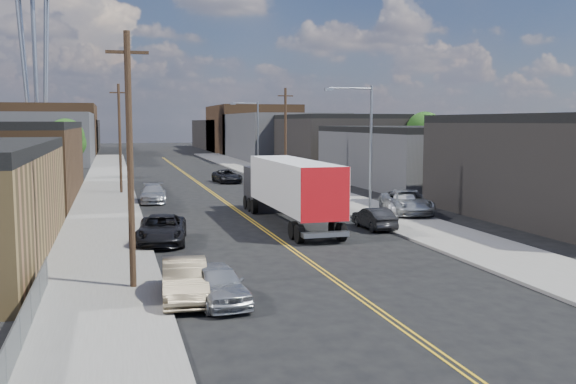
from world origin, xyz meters
TOP-DOWN VIEW (x-y plane):
  - ground at (0.00, 60.00)m, footprint 260.00×260.00m
  - centerline at (0.00, 45.00)m, footprint 0.32×120.00m
  - sidewalk_left at (-9.50, 45.00)m, footprint 5.00×140.00m
  - sidewalk_right at (9.50, 45.00)m, footprint 5.00×140.00m
  - warehouse_brown at (-18.00, 44.00)m, footprint 12.00×26.00m
  - industrial_right_b at (22.00, 46.00)m, footprint 14.00×24.00m
  - industrial_right_c at (22.00, 72.00)m, footprint 14.00×22.00m
  - skyline_left_a at (-20.00, 95.00)m, footprint 16.00×30.00m
  - skyline_right_a at (20.00, 95.00)m, footprint 16.00×30.00m
  - skyline_left_b at (-20.00, 120.00)m, footprint 16.00×26.00m
  - skyline_right_b at (20.00, 120.00)m, footprint 16.00×26.00m
  - skyline_left_c at (-20.00, 140.00)m, footprint 16.00×40.00m
  - skyline_right_c at (20.00, 140.00)m, footprint 16.00×40.00m
  - streetlight_near at (7.60, 25.00)m, footprint 3.39×0.25m
  - streetlight_far at (7.60, 60.00)m, footprint 3.39×0.25m
  - utility_pole_left_near at (-8.20, 10.00)m, footprint 1.60×0.26m
  - utility_pole_left_far at (-8.20, 45.00)m, footprint 1.60×0.26m
  - utility_pole_right at (8.20, 48.00)m, footprint 1.60×0.26m
  - chainlink_fence at (-11.50, 3.50)m, footprint 0.05×16.00m
  - tree_left_far at (-13.94, 62.00)m, footprint 4.35×4.20m
  - tree_right_near at (30.06, 36.00)m, footprint 4.60×4.48m
  - tree_right_far at (30.06, 60.00)m, footprint 4.85×4.76m
  - semi_truck at (2.04, 24.71)m, footprint 2.83×15.98m
  - car_left_a at (-5.30, 7.30)m, footprint 2.23×4.45m
  - car_left_b at (-6.40, 8.00)m, footprint 1.93×4.70m
  - car_left_c at (-6.40, 19.58)m, footprint 3.24×5.83m
  - car_left_d at (-5.77, 37.82)m, footprint 2.40×5.20m
  - car_right_oncoming at (6.60, 20.95)m, footprint 1.49×4.08m
  - car_right_lot_a at (11.00, 25.53)m, footprint 3.61×6.28m
  - car_right_lot_b at (10.89, 25.69)m, footprint 4.16×5.45m
  - car_right_lot_c at (10.49, 45.68)m, footprint 3.88×4.89m
  - car_ahead_truck at (3.05, 53.28)m, footprint 2.89×5.31m

SIDE VIEW (x-z plane):
  - ground at x=0.00m, z-range 0.00..0.00m
  - centerline at x=0.00m, z-range 0.00..0.01m
  - sidewalk_left at x=-9.50m, z-range 0.00..0.15m
  - sidewalk_right at x=9.50m, z-range 0.00..0.15m
  - chainlink_fence at x=-11.50m, z-range 0.04..1.27m
  - car_right_oncoming at x=6.60m, z-range 0.00..1.34m
  - car_ahead_truck at x=3.05m, z-range 0.00..1.41m
  - car_left_a at x=-5.30m, z-range 0.00..1.45m
  - car_left_d at x=-5.77m, z-range 0.00..1.47m
  - car_left_b at x=-6.40m, z-range 0.00..1.52m
  - car_left_c at x=-6.40m, z-range 0.00..1.54m
  - car_right_lot_b at x=10.89m, z-range 0.15..1.62m
  - car_right_lot_c at x=10.49m, z-range 0.15..1.71m
  - car_right_lot_a at x=11.00m, z-range 0.15..1.80m
  - semi_truck at x=2.04m, z-range 0.29..4.48m
  - industrial_right_b at x=22.00m, z-range 0.00..6.10m
  - warehouse_brown at x=-18.00m, z-range 0.00..6.60m
  - skyline_left_c at x=-20.00m, z-range 0.00..7.00m
  - skyline_right_c at x=20.00m, z-range 0.00..7.00m
  - industrial_right_c at x=22.00m, z-range 0.00..7.60m
  - skyline_left_a at x=-20.00m, z-range 0.00..8.00m
  - skyline_right_a at x=20.00m, z-range 0.00..8.00m
  - tree_left_far at x=-13.94m, z-range 1.08..8.05m
  - tree_right_near at x=30.06m, z-range 1.15..8.59m
  - skyline_left_b at x=-20.00m, z-range 0.00..10.00m
  - skyline_right_b at x=20.00m, z-range 0.00..10.00m
  - utility_pole_left_near at x=-8.20m, z-range 0.14..10.14m
  - utility_pole_left_far at x=-8.20m, z-range 0.14..10.14m
  - utility_pole_right at x=8.20m, z-range 0.14..10.14m
  - tree_right_far at x=30.06m, z-range 1.22..9.13m
  - streetlight_near at x=7.60m, z-range 0.83..9.83m
  - streetlight_far at x=7.60m, z-range 0.83..9.83m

